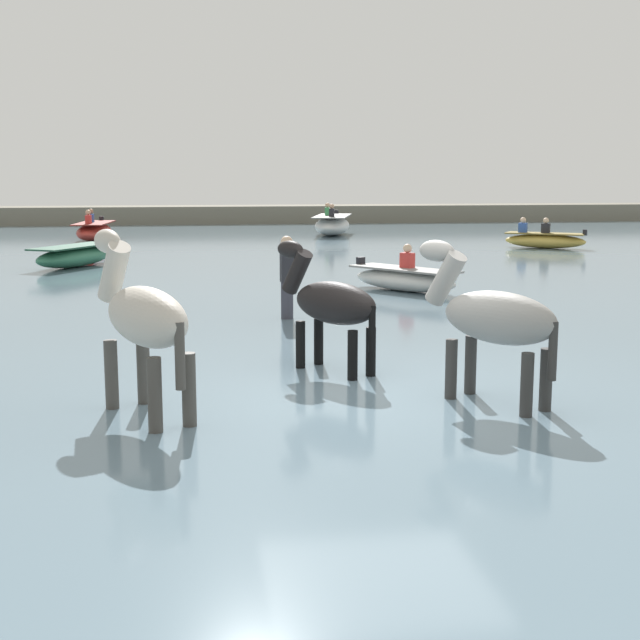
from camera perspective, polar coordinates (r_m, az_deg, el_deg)
name	(u,v)px	position (r m, az deg, el deg)	size (l,w,h in m)	color
ground_plane	(378,416)	(9.71, 3.79, -6.22)	(120.00, 120.00, 0.00)	#666051
water_surface	(282,288)	(19.40, -2.48, 2.12)	(90.00, 90.00, 0.28)	slate
horse_lead_black	(331,306)	(10.44, 0.71, 0.91)	(1.19, 1.52, 1.81)	black
horse_trailing_grey	(493,321)	(9.12, 11.14, -0.09)	(1.24, 1.64, 1.92)	gray
horse_flank_pinto	(143,321)	(8.65, -11.37, -0.05)	(1.16, 1.83, 2.06)	beige
boat_far_inshore	(404,279)	(17.82, 5.49, 2.67)	(2.11, 2.46, 0.94)	silver
boat_distant_west	(94,231)	(32.14, -14.41, 5.59)	(1.34, 3.24, 1.12)	#BC382D
boat_mid_outer	(332,225)	(34.00, 0.80, 6.17)	(2.17, 3.88, 1.23)	silver
boat_near_port	(74,256)	(23.17, -15.62, 4.00)	(2.17, 2.84, 0.54)	#337556
boat_distant_east	(545,240)	(28.88, 14.35, 5.05)	(2.55, 2.07, 0.96)	gold
person_spectator_far	(287,283)	(14.29, -2.15, 2.41)	(0.20, 0.32, 1.63)	#383842
far_shoreline	(231,217)	(42.35, -5.80, 6.63)	(80.00, 2.40, 1.10)	#706B5B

